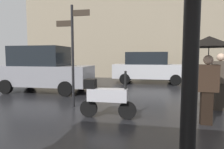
% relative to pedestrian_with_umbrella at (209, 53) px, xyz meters
% --- Properties ---
extents(pedestrian_with_umbrella, '(1.11, 1.11, 2.05)m').
position_rel_pedestrian_with_umbrella_xyz_m(pedestrian_with_umbrella, '(0.00, 0.00, 0.00)').
color(pedestrian_with_umbrella, black).
rests_on(pedestrian_with_umbrella, ground).
extents(pedestrian_with_bag, '(0.52, 0.24, 1.69)m').
position_rel_pedestrian_with_umbrella_xyz_m(pedestrian_with_bag, '(0.73, 1.41, -0.72)').
color(pedestrian_with_bag, '#2A241E').
rests_on(pedestrian_with_bag, ground).
extents(parked_scooter, '(1.48, 0.32, 1.23)m').
position_rel_pedestrian_with_umbrella_xyz_m(parked_scooter, '(-2.42, 0.00, -1.12)').
color(parked_scooter, black).
rests_on(parked_scooter, ground).
extents(parked_car_left, '(4.43, 1.84, 1.89)m').
position_rel_pedestrian_with_umbrella_xyz_m(parked_car_left, '(-1.43, 7.35, -0.72)').
color(parked_car_left, silver).
rests_on(parked_car_left, ground).
extents(parked_car_right, '(4.27, 1.88, 2.07)m').
position_rel_pedestrian_with_umbrella_xyz_m(parked_car_right, '(-6.13, 3.29, -0.65)').
color(parked_car_right, gray).
rests_on(parked_car_right, ground).
extents(street_signpost, '(1.08, 0.08, 3.17)m').
position_rel_pedestrian_with_umbrella_xyz_m(street_signpost, '(-3.68, 0.91, 0.24)').
color(street_signpost, black).
rests_on(street_signpost, ground).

